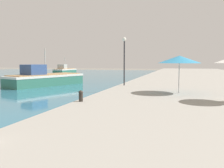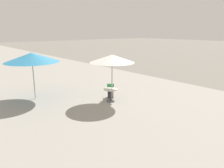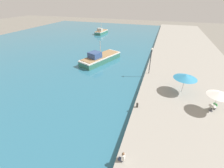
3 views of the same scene
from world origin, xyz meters
The scene contains 6 objects.
quay_promenade centered at (8.00, 37.00, 0.36)m, with size 16.00×90.00×0.72m.
fishing_boat_near centered at (-10.25, 28.38, 0.94)m, with size 6.52×10.48×4.57m.
fishing_boat_mid centered at (-21.07, 55.31, 0.81)m, with size 3.26×6.65×3.90m.
cafe_umbrella_white centered at (5.77, 20.08, 3.16)m, with size 3.07×3.07×2.71m.
mooring_bollard centered at (0.41, 14.63, 1.07)m, with size 0.26×0.26×0.65m.
lamppost centered at (0.62, 24.68, 3.81)m, with size 0.36×0.36×4.56m.
Camera 1 is at (6.05, 1.42, 3.05)m, focal length 40.00 mm.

